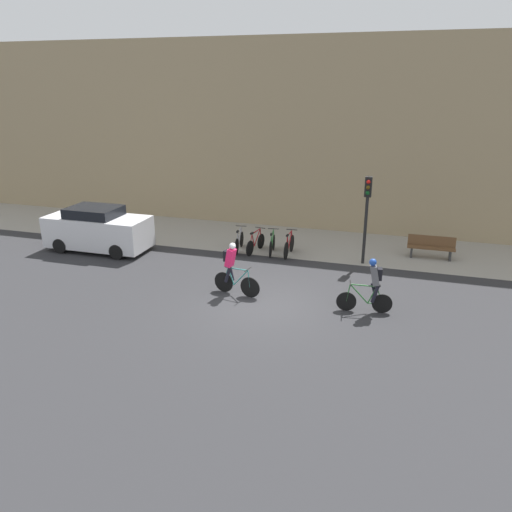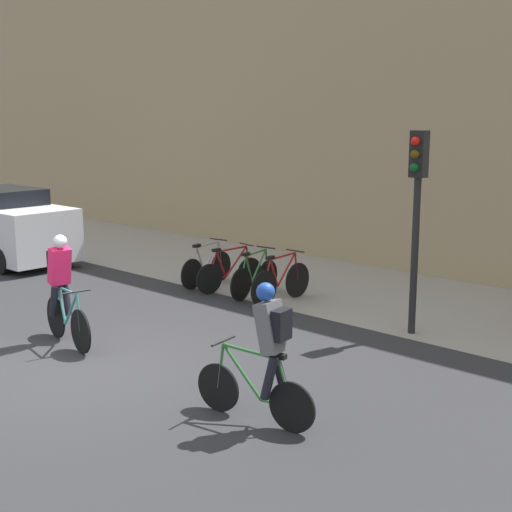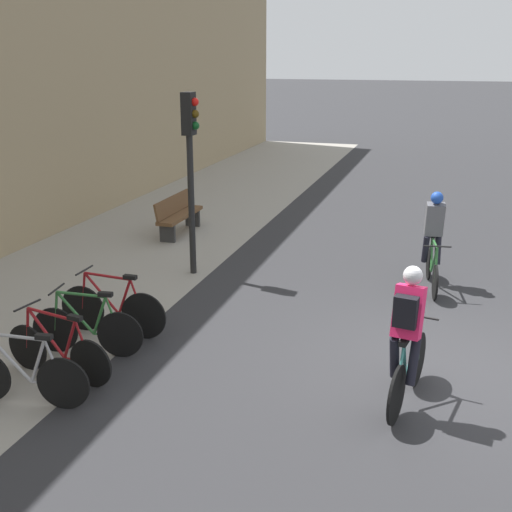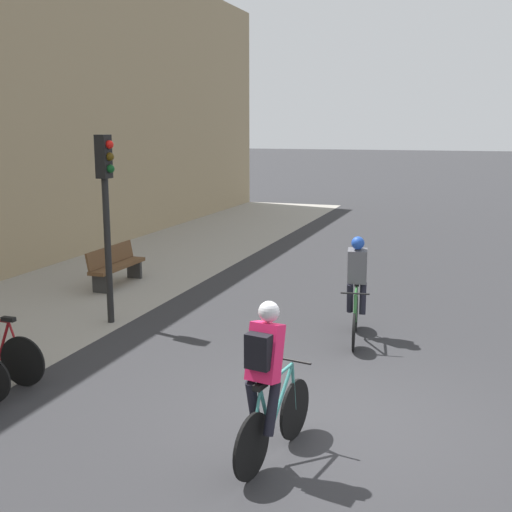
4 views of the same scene
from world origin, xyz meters
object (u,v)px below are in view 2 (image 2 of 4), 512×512
Objects in this scene: parked_car at (5,226)px; parked_bike_3 at (281,282)px; traffic_light_pole at (417,195)px; cyclist_pink at (62,286)px; cyclist_grey at (267,349)px; parked_bike_2 at (255,277)px; parked_bike_0 at (207,267)px; parked_bike_1 at (230,272)px.

parked_bike_3 is at bearing 12.00° from parked_car.
traffic_light_pole reaches higher than parked_bike_3.
cyclist_pink reaches higher than cyclist_grey.
parked_car is at bearing -168.00° from parked_bike_3.
traffic_light_pole is at bearing -1.36° from parked_bike_3.
parked_car is at bearing 158.69° from cyclist_pink.
parked_car reaches higher than parked_bike_3.
parked_bike_3 is at bearing -0.01° from parked_bike_2.
cyclist_pink reaches higher than parked_bike_3.
parked_bike_3 is (2.15, 0.00, 0.02)m from parked_bike_0.
traffic_light_pole reaches higher than parked_bike_2.
parked_bike_2 is at bearing 0.03° from parked_bike_0.
parked_bike_3 is at bearing 78.44° from cyclist_pink.
cyclist_pink is at bearing -73.95° from parked_bike_0.
parked_bike_2 is at bearing 178.90° from traffic_light_pole.
parked_bike_1 is (0.71, -0.00, -0.01)m from parked_bike_0.
parked_bike_0 is 1.43m from parked_bike_2.
parked_car is at bearing -165.43° from parked_bike_1.
parked_bike_0 reaches higher than parked_bike_1.
traffic_light_pole is at bearing -0.90° from parked_bike_1.
parked_bike_3 is at bearing 178.64° from traffic_light_pole.
parked_bike_1 is 6.62m from parked_car.
parked_car is at bearing -166.84° from parked_bike_2.
cyclist_pink is 1.11× the size of parked_bike_2.
cyclist_pink is 4.43m from parked_bike_1.
parked_car is at bearing -171.63° from traffic_light_pole.
cyclist_grey is 6.26m from parked_bike_2.
cyclist_pink is 4.57m from parked_bike_0.
parked_bike_2 is (-4.35, 4.47, -0.55)m from cyclist_grey.
traffic_light_pole is at bearing -1.10° from parked_bike_2.
parked_bike_1 is at bearing 97.07° from cyclist_pink.
parked_bike_3 reaches higher than parked_bike_2.
parked_bike_1 is 0.72m from parked_bike_2.
cyclist_pink is at bearing -82.93° from parked_bike_1.
cyclist_pink is 1.08× the size of parked_bike_0.
parked_bike_3 is at bearing 0.02° from parked_bike_0.
parked_bike_0 is 2.15m from parked_bike_3.
traffic_light_pole is (5.14, -0.07, 1.97)m from parked_bike_0.
parked_car reaches higher than cyclist_pink.
parked_bike_2 is (1.43, 0.00, 0.00)m from parked_bike_0.
parked_bike_1 is (-5.07, 4.47, -0.55)m from cyclist_grey.
parked_bike_2 reaches higher than parked_bike_1.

